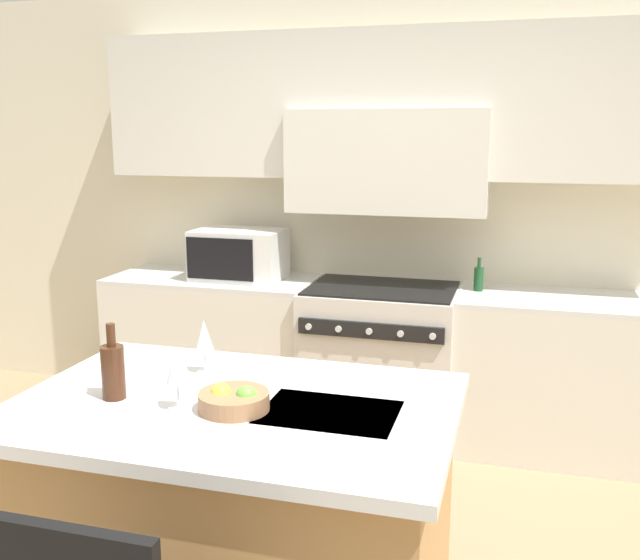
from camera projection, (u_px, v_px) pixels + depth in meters
back_cabinetry at (392, 169)px, 4.35m from camera, size 10.00×0.46×2.70m
back_counter at (381, 360)px, 4.35m from camera, size 3.51×0.62×0.91m
range_stove at (381, 361)px, 4.33m from camera, size 0.90×0.70×0.92m
microwave at (239, 254)px, 4.47m from camera, size 0.55×0.38×0.31m
kitchen_island at (237, 526)px, 2.49m from camera, size 1.48×1.00×0.94m
wine_bottle at (113, 370)px, 2.41m from camera, size 0.08×0.08×0.26m
wine_glass_near at (176, 368)px, 2.31m from camera, size 0.07×0.07×0.20m
wine_glass_far at (204, 337)px, 2.66m from camera, size 0.07×0.07×0.20m
fruit_bowl at (234, 400)px, 2.32m from camera, size 0.23×0.23×0.09m
oil_bottle_on_counter at (479, 278)px, 4.15m from camera, size 0.06×0.06×0.20m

